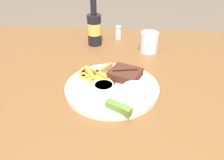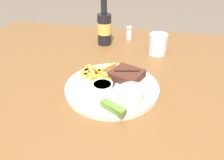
% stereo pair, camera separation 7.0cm
% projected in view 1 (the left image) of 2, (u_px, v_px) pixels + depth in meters
% --- Properties ---
extents(dining_table, '(1.47, 1.22, 0.72)m').
position_uv_depth(dining_table, '(112.00, 105.00, 0.75)').
color(dining_table, brown).
rests_on(dining_table, ground_plane).
extents(dinner_plate, '(0.30, 0.30, 0.02)m').
position_uv_depth(dinner_plate, '(112.00, 88.00, 0.71)').
color(dinner_plate, silver).
rests_on(dinner_plate, dining_table).
extents(steak_portion, '(0.13, 0.12, 0.03)m').
position_uv_depth(steak_portion, '(125.00, 74.00, 0.74)').
color(steak_portion, '#472319').
rests_on(steak_portion, dinner_plate).
extents(fries_pile, '(0.13, 0.13, 0.02)m').
position_uv_depth(fries_pile, '(95.00, 74.00, 0.75)').
color(fries_pile, gold).
rests_on(fries_pile, dinner_plate).
extents(coleslaw_cup, '(0.08, 0.08, 0.05)m').
position_uv_depth(coleslaw_cup, '(135.00, 93.00, 0.63)').
color(coleslaw_cup, white).
rests_on(coleslaw_cup, dinner_plate).
extents(dipping_sauce_cup, '(0.06, 0.06, 0.03)m').
position_uv_depth(dipping_sauce_cup, '(104.00, 88.00, 0.67)').
color(dipping_sauce_cup, silver).
rests_on(dipping_sauce_cup, dinner_plate).
extents(pickle_spear, '(0.08, 0.06, 0.02)m').
position_uv_depth(pickle_spear, '(119.00, 107.00, 0.60)').
color(pickle_spear, '#567A2D').
rests_on(pickle_spear, dinner_plate).
extents(fork_utensil, '(0.13, 0.04, 0.00)m').
position_uv_depth(fork_utensil, '(89.00, 81.00, 0.73)').
color(fork_utensil, '#B7B7BC').
rests_on(fork_utensil, dinner_plate).
extents(knife_utensil, '(0.04, 0.17, 0.01)m').
position_uv_depth(knife_utensil, '(116.00, 79.00, 0.74)').
color(knife_utensil, '#B7B7BC').
rests_on(knife_utensil, dinner_plate).
extents(beer_bottle, '(0.07, 0.07, 0.23)m').
position_uv_depth(beer_bottle, '(94.00, 28.00, 1.00)').
color(beer_bottle, black).
rests_on(beer_bottle, dining_table).
extents(drinking_glass, '(0.08, 0.08, 0.09)m').
position_uv_depth(drinking_glass, '(149.00, 42.00, 0.95)').
color(drinking_glass, silver).
rests_on(drinking_glass, dining_table).
extents(salt_shaker, '(0.03, 0.03, 0.07)m').
position_uv_depth(salt_shaker, '(118.00, 33.00, 1.08)').
color(salt_shaker, white).
rests_on(salt_shaker, dining_table).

